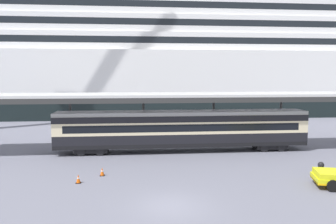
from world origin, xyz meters
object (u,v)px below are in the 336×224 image
traffic_cone_mid (102,172)px  quay_bollard (321,167)px  traffic_cone_near (78,179)px  cruise_ship (60,40)px  train_carriage (182,129)px

traffic_cone_mid → quay_bollard: bearing=-3.9°
traffic_cone_near → cruise_ship: bearing=103.5°
cruise_ship → quay_bollard: size_ratio=138.71×
train_carriage → traffic_cone_near: (-8.81, -9.23, -1.99)m
quay_bollard → train_carriage: bearing=137.9°
train_carriage → traffic_cone_mid: size_ratio=38.59×
cruise_ship → train_carriage: 44.91m
train_carriage → traffic_cone_near: train_carriage is taller
cruise_ship → train_carriage: (20.13, -38.10, -12.65)m
quay_bollard → traffic_cone_near: bearing=-178.5°
cruise_ship → traffic_cone_mid: bearing=-74.3°
traffic_cone_near → train_carriage: bearing=46.4°
traffic_cone_mid → quay_bollard: (16.99, -1.17, 0.20)m
cruise_ship → traffic_cone_mid: size_ratio=204.62×
traffic_cone_near → quay_bollard: size_ratio=0.68×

